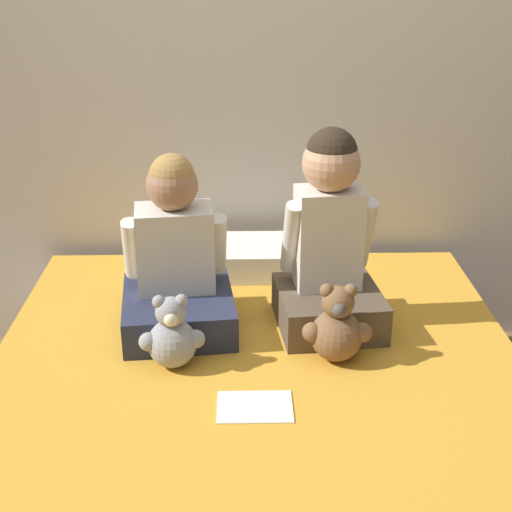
# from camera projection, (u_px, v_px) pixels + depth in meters

# --- Properties ---
(ground_plane) EXTENTS (14.00, 14.00, 0.00)m
(ground_plane) POSITION_uv_depth(u_px,v_px,m) (258.00, 499.00, 2.25)
(ground_plane) COLOR brown
(wall_behind_bed) EXTENTS (8.00, 0.06, 2.50)m
(wall_behind_bed) POSITION_uv_depth(u_px,v_px,m) (252.00, 46.00, 2.72)
(wall_behind_bed) COLOR beige
(wall_behind_bed) RESTS_ON ground_plane
(bed) EXTENTS (1.67, 1.93, 0.43)m
(bed) POSITION_uv_depth(u_px,v_px,m) (258.00, 445.00, 2.16)
(bed) COLOR #997F60
(bed) RESTS_ON ground_plane
(child_on_left) EXTENTS (0.40, 0.42, 0.58)m
(child_on_left) POSITION_uv_depth(u_px,v_px,m) (176.00, 264.00, 2.33)
(child_on_left) COLOR #282D47
(child_on_left) RESTS_ON bed
(child_on_right) EXTENTS (0.37, 0.37, 0.67)m
(child_on_right) POSITION_uv_depth(u_px,v_px,m) (329.00, 244.00, 2.31)
(child_on_right) COLOR brown
(child_on_right) RESTS_ON bed
(teddy_bear_held_by_left_child) EXTENTS (0.20, 0.15, 0.24)m
(teddy_bear_held_by_left_child) POSITION_uv_depth(u_px,v_px,m) (172.00, 336.00, 2.14)
(teddy_bear_held_by_left_child) COLOR #939399
(teddy_bear_held_by_left_child) RESTS_ON bed
(teddy_bear_held_by_right_child) EXTENTS (0.21, 0.16, 0.26)m
(teddy_bear_held_by_right_child) POSITION_uv_depth(u_px,v_px,m) (337.00, 328.00, 2.17)
(teddy_bear_held_by_right_child) COLOR brown
(teddy_bear_held_by_right_child) RESTS_ON bed
(pillow_at_headboard) EXTENTS (0.54, 0.28, 0.11)m
(pillow_at_headboard) POSITION_uv_depth(u_px,v_px,m) (253.00, 257.00, 2.78)
(pillow_at_headboard) COLOR white
(pillow_at_headboard) RESTS_ON bed
(sign_card) EXTENTS (0.21, 0.15, 0.00)m
(sign_card) POSITION_uv_depth(u_px,v_px,m) (255.00, 407.00, 1.98)
(sign_card) COLOR white
(sign_card) RESTS_ON bed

